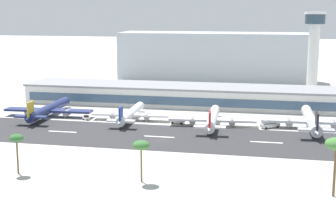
% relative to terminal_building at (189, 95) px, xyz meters
% --- Properties ---
extents(ground_plane, '(1400.00, 1400.00, 0.00)m').
position_rel_terminal_building_xyz_m(ground_plane, '(2.15, -75.01, -5.04)').
color(ground_plane, '#B2AFA8').
extents(runway_strip, '(800.00, 40.37, 0.08)m').
position_rel_terminal_building_xyz_m(runway_strip, '(2.15, -70.66, -5.00)').
color(runway_strip, '#2D2D30').
rests_on(runway_strip, ground_plane).
extents(runway_centreline_dash_3, '(12.00, 1.20, 0.01)m').
position_rel_terminal_building_xyz_m(runway_centreline_dash_3, '(-39.81, -70.66, -4.95)').
color(runway_centreline_dash_3, white).
rests_on(runway_centreline_dash_3, runway_strip).
extents(runway_centreline_dash_4, '(12.00, 1.20, 0.01)m').
position_rel_terminal_building_xyz_m(runway_centreline_dash_4, '(0.42, -70.66, -4.95)').
color(runway_centreline_dash_4, white).
rests_on(runway_centreline_dash_4, runway_strip).
extents(runway_centreline_dash_5, '(12.00, 1.20, 0.01)m').
position_rel_terminal_building_xyz_m(runway_centreline_dash_5, '(41.50, -70.66, -4.95)').
color(runway_centreline_dash_5, white).
rests_on(runway_centreline_dash_5, runway_strip).
extents(terminal_building, '(171.96, 28.33, 10.06)m').
position_rel_terminal_building_xyz_m(terminal_building, '(0.00, 0.00, 0.00)').
color(terminal_building, silver).
rests_on(terminal_building, ground_plane).
extents(control_tower, '(11.67, 11.67, 47.34)m').
position_rel_terminal_building_xyz_m(control_tower, '(63.20, 34.97, 23.82)').
color(control_tower, silver).
rests_on(control_tower, ground_plane).
extents(distant_hotel_block, '(130.38, 33.30, 33.06)m').
position_rel_terminal_building_xyz_m(distant_hotel_block, '(2.24, 92.57, 11.49)').
color(distant_hotel_block, '#A8B2BC').
rests_on(distant_hotel_block, ground_plane).
extents(airliner_gold_tail_gate_0, '(41.45, 49.27, 10.28)m').
position_rel_terminal_building_xyz_m(airliner_gold_tail_gate_0, '(-58.40, -44.41, -1.76)').
color(airliner_gold_tail_gate_0, navy).
rests_on(airliner_gold_tail_gate_0, ground_plane).
extents(airliner_navy_tail_gate_1, '(34.82, 44.05, 9.19)m').
position_rel_terminal_building_xyz_m(airliner_navy_tail_gate_1, '(-18.99, -44.21, -2.10)').
color(airliner_navy_tail_gate_1, white).
rests_on(airliner_navy_tail_gate_1, ground_plane).
extents(airliner_red_tail_gate_2, '(37.30, 46.53, 9.71)m').
position_rel_terminal_building_xyz_m(airliner_red_tail_gate_2, '(18.31, -48.07, -1.94)').
color(airliner_red_tail_gate_2, white).
rests_on(airliner_red_tail_gate_2, ground_plane).
extents(airliner_black_tail_gate_3, '(40.20, 51.17, 10.68)m').
position_rel_terminal_building_xyz_m(airliner_black_tail_gate_3, '(58.96, -44.33, -1.63)').
color(airliner_black_tail_gate_3, silver).
rests_on(airliner_black_tail_gate_3, ground_plane).
extents(service_box_truck_0, '(6.33, 3.55, 3.25)m').
position_rel_terminal_building_xyz_m(service_box_truck_0, '(2.95, -45.83, -3.25)').
color(service_box_truck_0, white).
rests_on(service_box_truck_0, ground_plane).
extents(service_fuel_truck_1, '(8.31, 7.26, 3.95)m').
position_rel_terminal_building_xyz_m(service_fuel_truck_1, '(42.32, -45.91, -3.01)').
color(service_fuel_truck_1, white).
rests_on(service_fuel_truck_1, ground_plane).
extents(service_baggage_tug_2, '(3.53, 2.65, 2.20)m').
position_rel_terminal_building_xyz_m(service_baggage_tug_2, '(-38.58, -47.07, -3.99)').
color(service_baggage_tug_2, white).
rests_on(service_baggage_tug_2, ground_plane).
extents(palm_tree_0, '(4.89, 4.89, 12.26)m').
position_rel_terminal_building_xyz_m(palm_tree_0, '(7.48, -123.90, 5.62)').
color(palm_tree_0, brown).
rests_on(palm_tree_0, ground_plane).
extents(palm_tree_1, '(4.23, 4.23, 12.21)m').
position_rel_terminal_building_xyz_m(palm_tree_1, '(-31.06, -124.16, 5.60)').
color(palm_tree_1, brown).
rests_on(palm_tree_1, ground_plane).
extents(palm_tree_2, '(5.93, 5.93, 16.04)m').
position_rel_terminal_building_xyz_m(palm_tree_2, '(60.45, -124.56, 8.93)').
color(palm_tree_2, brown).
rests_on(palm_tree_2, ground_plane).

